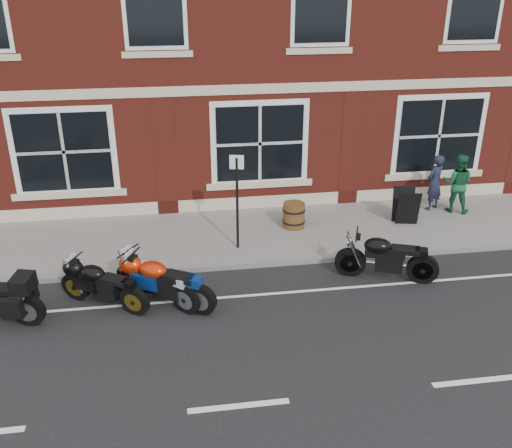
% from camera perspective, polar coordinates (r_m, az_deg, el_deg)
% --- Properties ---
extents(ground, '(80.00, 80.00, 0.00)m').
position_cam_1_polar(ground, '(11.72, -3.53, -7.90)').
color(ground, black).
rests_on(ground, ground).
extents(sidewalk, '(30.00, 3.00, 0.12)m').
position_cam_1_polar(sidewalk, '(14.31, -4.65, -1.29)').
color(sidewalk, slate).
rests_on(sidewalk, ground).
extents(kerb, '(30.00, 0.16, 0.12)m').
position_cam_1_polar(kerb, '(12.91, -4.12, -4.31)').
color(kerb, slate).
rests_on(kerb, ground).
extents(moto_sport_red, '(1.99, 1.23, 1.00)m').
position_cam_1_polar(moto_sport_red, '(11.49, -9.23, -5.58)').
color(moto_sport_red, black).
rests_on(moto_sport_red, ground).
extents(moto_sport_black, '(1.81, 1.18, 0.92)m').
position_cam_1_polar(moto_sport_black, '(11.75, -15.09, -5.70)').
color(moto_sport_black, black).
rests_on(moto_sport_black, ground).
extents(moto_sport_silver, '(1.70, 1.51, 0.96)m').
position_cam_1_polar(moto_sport_silver, '(11.67, -9.97, -5.25)').
color(moto_sport_silver, black).
rests_on(moto_sport_silver, ground).
extents(moto_naked_black, '(2.12, 0.91, 0.99)m').
position_cam_1_polar(moto_naked_black, '(12.60, 12.76, -3.04)').
color(moto_naked_black, black).
rests_on(moto_naked_black, ground).
extents(pedestrian_left, '(0.67, 0.60, 1.54)m').
position_cam_1_polar(pedestrian_left, '(16.20, 17.43, 3.98)').
color(pedestrian_left, '#1A1D30').
rests_on(pedestrian_left, sidewalk).
extents(pedestrian_right, '(0.98, 0.92, 1.61)m').
position_cam_1_polar(pedestrian_right, '(16.24, 19.50, 3.87)').
color(pedestrian_right, '#175331').
rests_on(pedestrian_right, sidewalk).
extents(a_board_sign, '(0.62, 0.47, 0.93)m').
position_cam_1_polar(a_board_sign, '(15.21, 14.76, 1.74)').
color(a_board_sign, black).
rests_on(a_board_sign, sidewalk).
extents(barrel_planter, '(0.58, 0.58, 0.65)m').
position_cam_1_polar(barrel_planter, '(14.56, 3.80, 0.89)').
color(barrel_planter, '#462F12').
rests_on(barrel_planter, sidewalk).
extents(parking_sign, '(0.32, 0.09, 2.30)m').
position_cam_1_polar(parking_sign, '(13.07, -1.90, 2.84)').
color(parking_sign, black).
rests_on(parking_sign, sidewalk).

